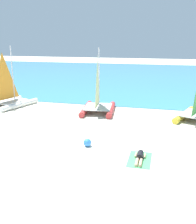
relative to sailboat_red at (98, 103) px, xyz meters
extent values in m
plane|color=beige|center=(1.07, 0.77, -0.76)|extent=(120.00, 120.00, 0.00)
cube|color=teal|center=(1.07, 22.10, -0.73)|extent=(120.00, 40.00, 0.05)
cylinder|color=#CC3838|center=(-1.03, -0.01, -0.53)|extent=(0.93, 3.91, 0.44)
cylinder|color=#CC3838|center=(1.00, 0.25, -0.53)|extent=(0.93, 3.91, 0.44)
cube|color=silver|center=(0.01, -0.06, -0.28)|extent=(2.33, 2.73, 0.06)
cylinder|color=silver|center=(-0.06, 0.49, 2.00)|extent=(0.09, 0.09, 4.63)
pyramid|color=#EAEA99|center=(0.05, -0.42, 1.86)|extent=(0.31, 2.03, 3.89)
cylinder|color=yellow|center=(6.56, 0.16, -0.53)|extent=(1.78, 3.88, 0.45)
cylinder|color=white|center=(-8.88, 0.49, -0.53)|extent=(1.57, 3.90, 0.45)
cylinder|color=white|center=(-6.90, -0.10, -0.53)|extent=(1.57, 3.90, 0.45)
cube|color=silver|center=(-7.94, 0.02, -0.28)|extent=(2.71, 3.01, 0.06)
cylinder|color=silver|center=(-7.78, 0.55, 2.04)|extent=(0.09, 0.09, 4.69)
pyramid|color=orange|center=(-8.05, -0.34, 1.90)|extent=(0.65, 1.99, 3.94)
cube|color=#4CB266|center=(4.13, -7.86, -0.75)|extent=(1.12, 1.91, 0.01)
cylinder|color=black|center=(4.13, -7.66, -0.59)|extent=(0.31, 0.62, 0.30)
sphere|color=#D8AD84|center=(4.12, -7.25, -0.59)|extent=(0.22, 0.22, 0.22)
cylinder|color=#D8AD84|center=(4.05, -8.31, -0.67)|extent=(0.15, 0.78, 0.14)
cylinder|color=#D8AD84|center=(4.23, -8.31, -0.67)|extent=(0.15, 0.78, 0.14)
cylinder|color=#D8AD84|center=(3.91, -7.51, -0.68)|extent=(0.10, 0.45, 0.10)
cylinder|color=#D8AD84|center=(4.35, -7.50, -0.68)|extent=(0.10, 0.45, 0.10)
sphere|color=#337FE5|center=(1.19, -6.90, -0.54)|extent=(0.44, 0.44, 0.44)
camera|label=1|loc=(5.16, -19.88, 4.94)|focal=42.78mm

